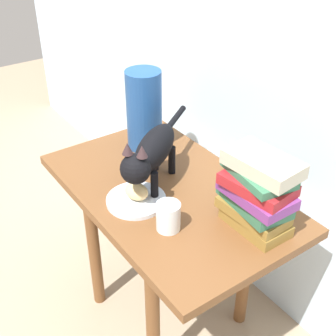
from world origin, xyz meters
The scene contains 9 objects.
ground_plane centered at (0.00, 0.00, 0.00)m, with size 6.00×6.00×0.00m, color gray.
back_panel centered at (0.00, 0.38, 1.10)m, with size 4.00×0.04×2.20m, color silver.
side_table centered at (0.00, 0.00, 0.49)m, with size 0.86×0.52×0.57m.
plate centered at (0.00, -0.12, 0.58)m, with size 0.18×0.18×0.01m, color silver.
bread_roll centered at (0.00, -0.12, 0.61)m, with size 0.08×0.06×0.05m, color #E0BC7A.
cat centered at (-0.03, -0.04, 0.71)m, with size 0.30×0.41×0.23m.
book_stack centered at (0.29, 0.09, 0.69)m, with size 0.23×0.16×0.23m.
green_vase centered at (-0.28, 0.09, 0.72)m, with size 0.13×0.13×0.29m, color navy.
candle_jar centered at (0.16, -0.11, 0.61)m, with size 0.07×0.07×0.08m.
Camera 1 is at (0.97, -0.69, 1.43)m, focal length 48.59 mm.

